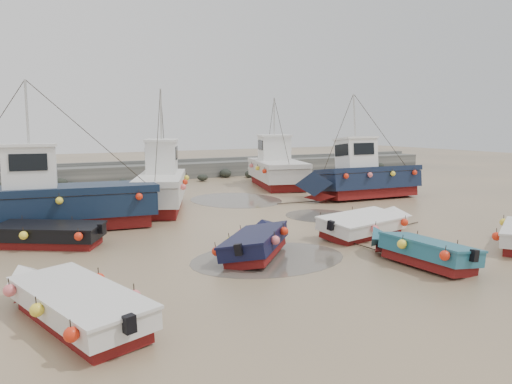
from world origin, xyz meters
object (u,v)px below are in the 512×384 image
dinghy_0 (73,298)px  cabin_boat_0 (44,200)px  dinghy_5 (367,222)px  dinghy_1 (260,239)px  cabin_boat_3 (275,167)px  dinghy_4 (40,232)px  person (170,216)px  cabin_boat_1 (162,183)px  dinghy_2 (418,247)px  cabin_boat_2 (362,176)px

dinghy_0 → cabin_boat_0: (0.56, 10.75, 0.77)m
dinghy_0 → cabin_boat_0: size_ratio=0.59×
cabin_boat_0 → dinghy_5: bearing=-114.7°
dinghy_1 → cabin_boat_3: 18.89m
dinghy_5 → cabin_boat_0: 13.43m
dinghy_4 → person: 7.00m
dinghy_1 → cabin_boat_1: size_ratio=0.51×
dinghy_0 → dinghy_1: 7.25m
dinghy_4 → cabin_boat_3: (16.71, 10.98, 0.80)m
dinghy_2 → cabin_boat_1: 14.64m
dinghy_4 → cabin_boat_3: 20.01m
cabin_boat_2 → person: size_ratio=5.71×
dinghy_4 → cabin_boat_2: bearing=-46.6°
dinghy_0 → dinghy_4: size_ratio=1.21×
dinghy_1 → cabin_boat_2: 14.12m
cabin_boat_2 → person: cabin_boat_2 is taller
cabin_boat_0 → cabin_boat_1: same height
dinghy_1 → person: size_ratio=2.86×
cabin_boat_0 → person: size_ratio=6.81×
dinghy_2 → cabin_boat_2: bearing=54.3°
person → dinghy_1: bearing=97.5°
dinghy_2 → person: (-4.26, 11.74, -0.56)m
dinghy_5 → cabin_boat_3: (4.95, 15.36, 0.80)m
dinghy_0 → dinghy_2: size_ratio=1.24×
dinghy_4 → cabin_boat_2: size_ratio=0.58×
cabin_boat_2 → dinghy_2: bearing=151.4°
cabin_boat_1 → cabin_boat_0: bearing=-131.3°
cabin_boat_1 → cabin_boat_3: same height
dinghy_0 → cabin_boat_2: (18.12, 11.13, 0.83)m
dinghy_0 → cabin_boat_1: cabin_boat_1 is taller
cabin_boat_3 → person: bearing=-127.0°
dinghy_4 → cabin_boat_3: size_ratio=0.55×
dinghy_4 → person: (6.12, 3.36, -0.55)m
dinghy_4 → cabin_boat_3: cabin_boat_3 is taller
dinghy_1 → person: 8.29m
person → cabin_boat_2: bearing=-175.8°
dinghy_0 → dinghy_5: 12.36m
dinghy_4 → cabin_boat_0: 3.00m
dinghy_4 → cabin_boat_0: cabin_boat_0 is taller
cabin_boat_1 → cabin_boat_3: 11.43m
dinghy_4 → dinghy_0: bearing=-147.4°
dinghy_0 → dinghy_5: same height
dinghy_1 → dinghy_2: bearing=1.8°
cabin_boat_3 → person: 13.11m
dinghy_0 → cabin_boat_2: cabin_boat_2 is taller
dinghy_0 → dinghy_2: same height
dinghy_4 → cabin_boat_2: 18.34m
dinghy_1 → cabin_boat_0: bearing=171.8°
dinghy_5 → cabin_boat_1: size_ratio=0.65×
dinghy_5 → cabin_boat_2: bearing=129.4°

